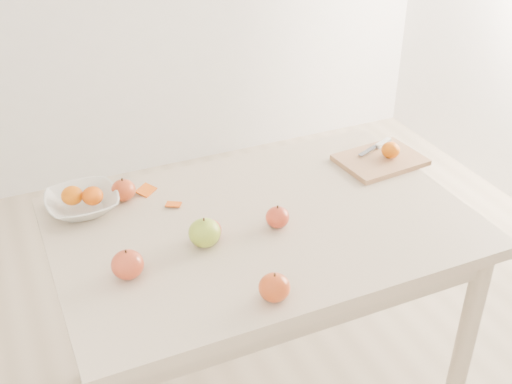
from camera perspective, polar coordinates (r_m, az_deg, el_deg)
name	(u,v)px	position (r m, az deg, el deg)	size (l,w,h in m)	color
table	(263,248)	(1.92, 0.61, -5.00)	(1.20, 0.80, 0.75)	#C2AE92
cutting_board	(380,160)	(2.20, 10.99, 2.81)	(0.27, 0.20, 0.02)	#AA7B55
board_tangerine	(391,150)	(2.19, 11.88, 3.67)	(0.06, 0.06, 0.05)	#DB6007
fruit_bowl	(83,203)	(1.97, -15.16, -0.94)	(0.21, 0.21, 0.05)	silver
bowl_tangerine_near	(72,196)	(1.96, -16.04, -0.31)	(0.06, 0.06, 0.06)	#CA5F07
bowl_tangerine_far	(93,196)	(1.94, -14.32, -0.33)	(0.06, 0.06, 0.06)	#D25107
orange_peel_a	(146,191)	(2.03, -9.73, 0.06)	(0.06, 0.04, 0.00)	#D4560F
orange_peel_b	(173,205)	(1.95, -7.35, -1.15)	(0.04, 0.04, 0.00)	#DA540F
paring_knife	(381,144)	(2.27, 11.03, 4.18)	(0.16, 0.08, 0.01)	white
apple_green	(205,233)	(1.75, -4.59, -3.63)	(0.09, 0.09, 0.08)	olive
apple_red_b	(209,230)	(1.78, -4.18, -3.41)	(0.07, 0.07, 0.06)	#A71714
apple_red_c	(274,287)	(1.57, 1.64, -8.48)	(0.08, 0.08, 0.07)	maroon
apple_red_e	(277,217)	(1.83, 1.92, -2.25)	(0.07, 0.07, 0.06)	maroon
apple_red_d	(128,265)	(1.67, -11.35, -6.34)	(0.08, 0.08, 0.08)	maroon
apple_red_a	(123,190)	(1.99, -11.70, 0.16)	(0.07, 0.07, 0.07)	maroon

